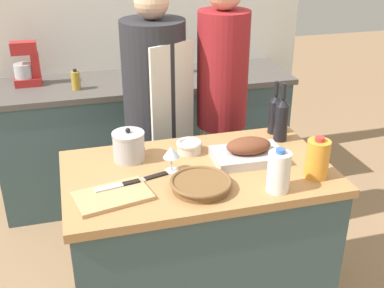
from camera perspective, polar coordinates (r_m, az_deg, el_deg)
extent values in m
cube|color=#3D565B|center=(2.50, 0.67, -12.87)|extent=(1.20, 0.70, 0.90)
cube|color=#B27F4C|center=(2.24, 0.73, -3.46)|extent=(1.24, 0.72, 0.04)
cube|color=#3D565B|center=(3.72, -5.43, 0.62)|extent=(2.11, 0.58, 0.88)
cube|color=#56514C|center=(3.55, -5.73, 7.33)|extent=(2.18, 0.60, 0.04)
cube|color=silver|center=(3.79, -6.94, 14.36)|extent=(2.68, 0.10, 2.55)
cube|color=#BCBCC1|center=(2.32, 6.66, -1.41)|extent=(0.34, 0.23, 0.04)
ellipsoid|color=brown|center=(2.29, 6.73, -0.21)|extent=(0.22, 0.14, 0.08)
cylinder|color=brown|center=(2.07, 1.05, -4.92)|extent=(0.25, 0.25, 0.04)
torus|color=brown|center=(2.06, 1.05, -4.48)|extent=(0.27, 0.27, 0.02)
cube|color=tan|center=(2.04, -9.41, -6.10)|extent=(0.34, 0.26, 0.02)
cylinder|color=#B7B7BC|center=(2.31, -7.50, -0.39)|extent=(0.15, 0.15, 0.13)
cylinder|color=#B7B7BC|center=(2.28, -7.59, 1.20)|extent=(0.16, 0.16, 0.01)
sphere|color=black|center=(2.27, -7.62, 1.61)|extent=(0.02, 0.02, 0.02)
cylinder|color=beige|center=(2.38, -0.34, -0.45)|extent=(0.12, 0.12, 0.05)
torus|color=beige|center=(2.37, -0.35, 0.08)|extent=(0.13, 0.13, 0.02)
cylinder|color=orange|center=(2.20, 14.64, -1.74)|extent=(0.10, 0.10, 0.18)
cylinder|color=red|center=(2.16, 14.92, 0.56)|extent=(0.04, 0.04, 0.02)
cylinder|color=white|center=(2.06, 10.25, -3.27)|extent=(0.10, 0.10, 0.18)
cylinder|color=#3360B2|center=(2.01, 10.46, -0.83)|extent=(0.04, 0.04, 0.02)
cylinder|color=black|center=(2.52, 10.51, 2.46)|extent=(0.07, 0.07, 0.19)
cone|color=black|center=(2.48, 10.72, 4.90)|extent=(0.07, 0.07, 0.04)
cylinder|color=black|center=(2.46, 10.83, 6.18)|extent=(0.03, 0.03, 0.08)
cylinder|color=black|center=(2.60, 9.74, 3.15)|extent=(0.06, 0.06, 0.18)
cone|color=black|center=(2.57, 9.91, 5.35)|extent=(0.06, 0.06, 0.03)
cylinder|color=black|center=(2.55, 10.01, 6.50)|extent=(0.02, 0.02, 0.08)
cylinder|color=silver|center=(2.22, -2.43, -3.18)|extent=(0.07, 0.07, 0.00)
cylinder|color=silver|center=(2.20, -2.45, -2.36)|extent=(0.01, 0.01, 0.07)
cone|color=silver|center=(2.17, -2.48, -0.94)|extent=(0.08, 0.08, 0.05)
cube|color=#B7B7BC|center=(2.12, -7.86, -4.79)|extent=(0.18, 0.08, 0.01)
cube|color=black|center=(2.18, -4.31, -3.81)|extent=(0.12, 0.06, 0.01)
cube|color=#B7B7BC|center=(2.08, -9.82, -5.11)|extent=(0.13, 0.05, 0.01)
cube|color=black|center=(2.10, -7.22, -4.55)|extent=(0.08, 0.04, 0.01)
cube|color=#B22323|center=(3.59, -18.82, 7.09)|extent=(0.18, 0.14, 0.06)
cylinder|color=#B7B7BC|center=(3.57, -19.35, 8.20)|extent=(0.13, 0.13, 0.10)
cube|color=#B22323|center=(3.56, -18.05, 8.89)|extent=(0.05, 0.08, 0.17)
cube|color=#B22323|center=(3.53, -19.36, 10.70)|extent=(0.17, 0.08, 0.09)
cylinder|color=#332D28|center=(3.66, -1.13, 9.95)|extent=(0.06, 0.06, 0.20)
cylinder|color=black|center=(3.63, -1.15, 11.58)|extent=(0.03, 0.03, 0.02)
cylinder|color=#B28E2D|center=(3.39, -13.61, 7.31)|extent=(0.06, 0.06, 0.13)
cylinder|color=black|center=(3.37, -13.73, 8.47)|extent=(0.03, 0.03, 0.02)
cube|color=beige|center=(3.15, -4.06, -5.05)|extent=(0.36, 0.31, 0.80)
cylinder|color=#28282D|center=(2.84, -4.52, 7.84)|extent=(0.37, 0.37, 0.67)
sphere|color=#DBAD89|center=(2.74, -4.84, 16.48)|extent=(0.19, 0.19, 0.19)
cube|color=silver|center=(2.77, -2.28, 3.22)|extent=(0.27, 0.13, 0.85)
cube|color=beige|center=(3.17, 3.28, -4.50)|extent=(0.27, 0.21, 0.83)
cylinder|color=maroon|center=(2.87, 3.66, 8.73)|extent=(0.30, 0.30, 0.69)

